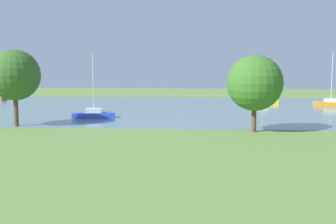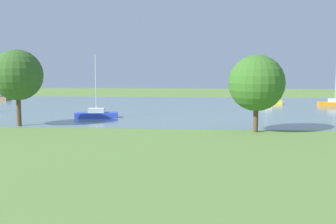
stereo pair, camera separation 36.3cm
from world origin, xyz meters
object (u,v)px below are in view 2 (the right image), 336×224
at_px(sailboat_blue, 96,114).
at_px(sailboat_orange, 335,103).
at_px(tree_east_near, 257,83).
at_px(tree_west_far, 17,75).
at_px(sailboat_yellow, 266,101).

bearing_deg(sailboat_blue, sailboat_orange, 27.41).
xyz_separation_m(sailboat_blue, tree_east_near, (16.88, -8.63, 3.93)).
bearing_deg(tree_west_far, tree_east_near, -4.64).
bearing_deg(sailboat_orange, sailboat_yellow, 164.02).
bearing_deg(tree_east_near, tree_west_far, 175.36).
relative_size(tree_west_far, tree_east_near, 1.09).
height_order(sailboat_blue, tree_east_near, sailboat_blue).
bearing_deg(sailboat_yellow, sailboat_blue, -139.08).
distance_m(sailboat_yellow, sailboat_orange, 10.01).
relative_size(sailboat_blue, tree_west_far, 0.96).
distance_m(sailboat_blue, tree_west_far, 10.15).
distance_m(sailboat_orange, sailboat_blue, 35.89).
distance_m(sailboat_blue, tree_east_near, 19.36).
xyz_separation_m(sailboat_orange, sailboat_blue, (-31.86, -16.52, -0.01)).
xyz_separation_m(tree_west_far, tree_east_near, (22.90, -1.86, -0.64)).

